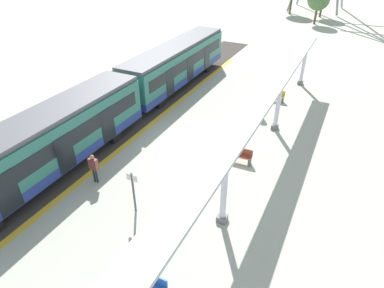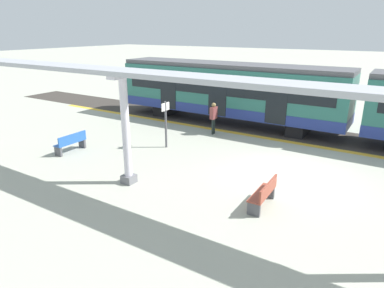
% 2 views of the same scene
% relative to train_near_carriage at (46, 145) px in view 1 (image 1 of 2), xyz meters
% --- Properties ---
extents(ground_plane, '(176.00, 176.00, 0.00)m').
position_rel_train_near_carriage_xyz_m(ground_plane, '(5.80, 5.47, -1.83)').
color(ground_plane, '#A8AA9A').
extents(tactile_edge_strip, '(0.38, 34.98, 0.01)m').
position_rel_train_near_carriage_xyz_m(tactile_edge_strip, '(1.78, 5.47, -1.83)').
color(tactile_edge_strip, gold).
rests_on(tactile_edge_strip, ground).
extents(trackbed, '(3.20, 46.98, 0.01)m').
position_rel_train_near_carriage_xyz_m(trackbed, '(-0.01, 5.47, -1.83)').
color(trackbed, '#38332D').
rests_on(trackbed, ground).
extents(train_near_carriage, '(2.65, 13.50, 3.48)m').
position_rel_train_near_carriage_xyz_m(train_near_carriage, '(0.00, 0.00, 0.00)').
color(train_near_carriage, '#29695E').
rests_on(train_near_carriage, ground).
extents(train_far_carriage, '(2.65, 13.50, 3.48)m').
position_rel_train_near_carriage_xyz_m(train_far_carriage, '(0.00, 14.08, 0.00)').
color(train_far_carriage, '#29695E').
rests_on(train_far_carriage, ground).
extents(canopy_pillar_second, '(1.10, 0.44, 3.90)m').
position_rel_train_near_carriage_xyz_m(canopy_pillar_second, '(9.56, 0.80, 0.14)').
color(canopy_pillar_second, slate).
rests_on(canopy_pillar_second, ground).
extents(canopy_pillar_third, '(1.10, 0.44, 3.90)m').
position_rel_train_near_carriage_xyz_m(canopy_pillar_third, '(9.56, 10.23, 0.14)').
color(canopy_pillar_third, slate).
rests_on(canopy_pillar_third, ground).
extents(canopy_pillar_fourth, '(1.10, 0.44, 3.90)m').
position_rel_train_near_carriage_xyz_m(canopy_pillar_fourth, '(9.56, 19.00, 0.14)').
color(canopy_pillar_fourth, slate).
rests_on(canopy_pillar_fourth, ground).
extents(canopy_beam, '(1.20, 28.02, 0.16)m').
position_rel_train_near_carriage_xyz_m(canopy_beam, '(9.56, 5.39, 2.14)').
color(canopy_beam, '#A8AAB2').
rests_on(canopy_beam, canopy_pillar_nearest).
extents(bench_near_end, '(1.51, 0.48, 0.86)m').
position_rel_train_near_carriage_xyz_m(bench_near_end, '(8.65, 5.59, -1.39)').
color(bench_near_end, brown).
rests_on(bench_near_end, ground).
extents(bench_mid_platform, '(1.51, 0.47, 0.86)m').
position_rel_train_near_carriage_xyz_m(bench_mid_platform, '(8.38, 14.69, -1.39)').
color(bench_mid_platform, gold).
rests_on(bench_mid_platform, ground).
extents(bench_far_end, '(1.50, 0.45, 0.86)m').
position_rel_train_near_carriage_xyz_m(bench_far_end, '(8.45, -3.63, -1.39)').
color(bench_far_end, '#2555AD').
rests_on(bench_far_end, ground).
extents(trash_bin, '(0.48, 0.48, 0.90)m').
position_rel_train_near_carriage_xyz_m(trash_bin, '(8.25, 11.29, -1.38)').
color(trash_bin, '#504748').
rests_on(trash_bin, ground).
extents(platform_info_sign, '(0.56, 0.10, 2.20)m').
position_rel_train_near_carriage_xyz_m(platform_info_sign, '(5.65, -0.37, -0.50)').
color(platform_info_sign, '#4C4C51').
rests_on(platform_info_sign, ground).
extents(passenger_waiting_near_edge, '(0.49, 0.23, 1.69)m').
position_rel_train_near_carriage_xyz_m(passenger_waiting_near_edge, '(2.58, 0.48, -0.78)').
color(passenger_waiting_near_edge, black).
rests_on(passenger_waiting_near_edge, ground).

